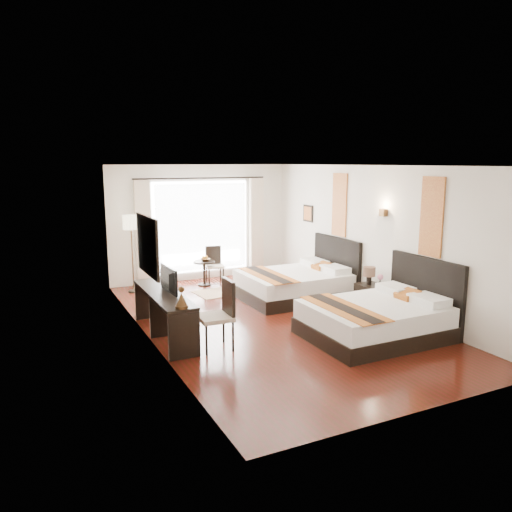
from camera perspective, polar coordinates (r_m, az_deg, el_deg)
name	(u,v)px	position (r m, az deg, el deg)	size (l,w,h in m)	color
floor	(272,321)	(9.21, 1.82, -7.42)	(4.50, 7.50, 0.01)	#3A160A
ceiling	(273,166)	(8.76, 1.93, 10.23)	(4.50, 7.50, 0.02)	white
wall_headboard	(373,237)	(10.11, 13.21, 2.11)	(0.01, 7.50, 2.80)	silver
wall_desk	(147,256)	(8.09, -12.34, 0.05)	(0.01, 7.50, 2.80)	silver
wall_window	(201,223)	(12.28, -6.31, 3.81)	(4.50, 0.01, 2.80)	silver
wall_entry	(428,295)	(5.90, 19.11, -4.24)	(4.50, 0.01, 2.80)	silver
window_glass	(201,227)	(12.28, -6.28, 3.34)	(2.40, 0.02, 2.20)	white
sheer_curtain	(202,227)	(12.22, -6.18, 3.31)	(2.30, 0.02, 2.10)	white
drape_left	(143,232)	(11.78, -12.77, 2.73)	(0.35, 0.14, 2.35)	beige
drape_right	(256,225)	(12.75, 0.03, 3.59)	(0.35, 0.14, 2.35)	beige
art_panel_near	(432,217)	(8.92, 19.44, 4.23)	(0.03, 0.50, 1.35)	maroon
art_panel_far	(339,205)	(10.94, 9.51, 5.78)	(0.03, 0.50, 1.35)	maroon
wall_sconce	(383,213)	(9.75, 14.35, 4.84)	(0.10, 0.14, 0.14)	#402B17
mirror_frame	(147,246)	(8.13, -12.31, 1.17)	(0.04, 1.25, 0.95)	black
mirror_glass	(149,245)	(8.14, -12.13, 1.19)	(0.01, 1.12, 0.82)	white
bed_near	(378,318)	(8.55, 13.82, -6.87)	(2.23, 1.74, 1.26)	black
bed_far	(297,283)	(10.65, 4.73, -3.13)	(2.21, 1.72, 1.24)	black
nightstand	(372,298)	(9.93, 13.07, -4.72)	(0.45, 0.55, 0.53)	black
table_lamp	(369,273)	(9.84, 12.81, -1.91)	(0.24, 0.24, 0.38)	black
vase	(380,285)	(9.72, 13.97, -3.26)	(0.13, 0.13, 0.14)	black
console_desk	(164,314)	(8.45, -10.47, -6.56)	(0.50, 2.20, 0.76)	black
television	(164,280)	(8.28, -10.42, -2.70)	(0.74, 0.10, 0.42)	black
bronze_figurine	(182,299)	(7.38, -8.51, -4.83)	(0.19, 0.19, 0.29)	#402B17
desk_chair	(217,328)	(7.82, -4.51, -8.20)	(0.52, 0.52, 1.08)	beige
floor_lamp	(131,227)	(11.23, -14.09, 3.21)	(0.35, 0.35, 1.72)	black
side_table	(204,273)	(11.77, -5.93, -1.97)	(0.50, 0.50, 0.58)	black
fruit_bowl	(205,260)	(11.70, -5.84, -0.45)	(0.23, 0.23, 0.06)	#412817
window_chair	(215,272)	(12.00, -4.74, -1.81)	(0.47, 0.47, 0.87)	beige
jute_rug	(223,292)	(11.18, -3.82, -4.12)	(1.20, 0.82, 0.01)	tan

